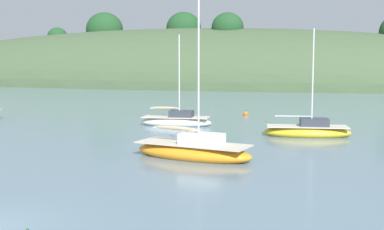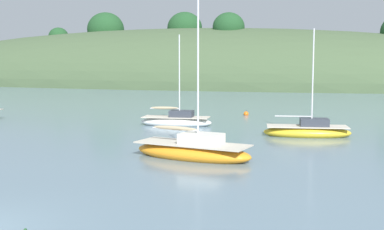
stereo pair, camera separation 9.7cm
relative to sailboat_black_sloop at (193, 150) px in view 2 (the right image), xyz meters
name	(u,v)px [view 2 (the right image)]	position (x,y,z in m)	size (l,w,h in m)	color
far_shoreline_hill	(174,85)	(-27.70, 70.88, -0.27)	(150.00, 36.00, 26.47)	#425638
sailboat_black_sloop	(193,150)	(0.00, 0.00, 0.00)	(6.31, 2.97, 8.46)	orange
sailboat_orange_cutter	(308,131)	(4.59, 9.05, -0.04)	(5.67, 2.84, 6.90)	gold
sailboat_blue_center	(176,121)	(-5.10, 11.45, -0.04)	(5.50, 2.47, 6.81)	white
mooring_buoy_inner	(246,114)	(-1.74, 19.99, -0.26)	(0.44, 0.44, 0.54)	orange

